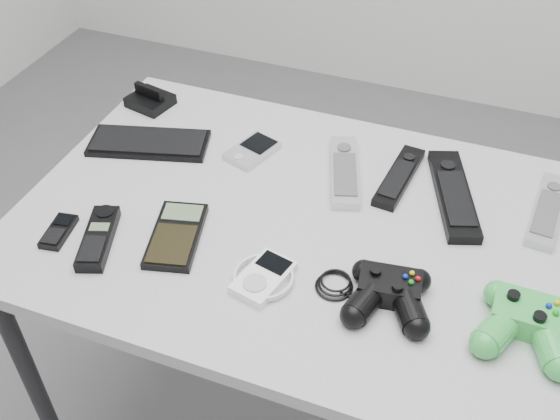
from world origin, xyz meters
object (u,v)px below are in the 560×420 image
(remote_black_b, at_px, (454,194))
(mobile_phone, at_px, (59,231))
(pda, at_px, (252,150))
(remote_black_a, at_px, (399,176))
(desk, at_px, (316,249))
(remote_silver_b, at_px, (547,210))
(cordless_handset, at_px, (98,238))
(calculator, at_px, (176,235))
(mp3_player, at_px, (263,277))
(controller_green, at_px, (527,321))
(pda_keyboard, at_px, (149,142))
(remote_silver_a, at_px, (345,171))
(controller_black, at_px, (389,292))

(remote_black_b, bearing_deg, mobile_phone, -170.84)
(pda, xyz_separation_m, remote_black_a, (0.30, 0.02, 0.00))
(desk, height_order, remote_black_b, remote_black_b)
(remote_silver_b, bearing_deg, cordless_handset, -148.62)
(remote_black_a, xyz_separation_m, mobile_phone, (-0.53, -0.36, -0.00))
(pda, bearing_deg, cordless_handset, -95.83)
(desk, bearing_deg, calculator, -150.98)
(mp3_player, distance_m, controller_green, 0.42)
(pda_keyboard, bearing_deg, remote_black_b, -10.77)
(pda_keyboard, xyz_separation_m, remote_black_a, (0.51, 0.07, 0.00))
(pda_keyboard, relative_size, mp3_player, 2.23)
(pda, distance_m, remote_silver_a, 0.20)
(remote_black_a, relative_size, cordless_handset, 1.29)
(remote_black_a, height_order, calculator, remote_black_a)
(desk, xyz_separation_m, mobile_phone, (-0.42, -0.19, 0.07))
(remote_silver_a, bearing_deg, controller_green, -54.47)
(remote_silver_a, height_order, remote_black_a, remote_silver_a)
(remote_silver_b, bearing_deg, remote_black_b, -168.69)
(pda_keyboard, distance_m, mp3_player, 0.45)
(pda_keyboard, xyz_separation_m, cordless_handset, (0.06, -0.29, 0.00))
(mp3_player, xyz_separation_m, controller_green, (0.41, 0.04, 0.02))
(mobile_phone, bearing_deg, pda_keyboard, 77.40)
(controller_green, bearing_deg, remote_black_b, 120.22)
(remote_silver_b, bearing_deg, calculator, -148.44)
(desk, bearing_deg, controller_green, -17.75)
(desk, distance_m, pda, 0.26)
(pda_keyboard, bearing_deg, desk, -30.32)
(desk, xyz_separation_m, cordless_handset, (-0.34, -0.18, 0.08))
(pda_keyboard, distance_m, remote_silver_a, 0.41)
(pda, relative_size, remote_black_b, 0.43)
(desk, distance_m, mp3_player, 0.18)
(remote_black_a, height_order, cordless_handset, cordless_handset)
(controller_green, bearing_deg, desk, 163.33)
(remote_silver_b, relative_size, calculator, 1.26)
(pda_keyboard, height_order, controller_black, controller_black)
(remote_black_b, bearing_deg, remote_silver_a, 162.02)
(desk, xyz_separation_m, calculator, (-0.22, -0.12, 0.07))
(mobile_phone, bearing_deg, pda, 47.06)
(calculator, bearing_deg, remote_black_b, 18.59)
(pda, xyz_separation_m, mobile_phone, (-0.23, -0.34, -0.00))
(remote_silver_b, distance_m, calculator, 0.68)
(remote_black_a, height_order, mobile_phone, remote_black_a)
(pda, bearing_deg, mp3_player, -45.91)
(pda, height_order, calculator, same)
(pda_keyboard, distance_m, pda, 0.22)
(mp3_player, distance_m, controller_black, 0.21)
(pda, relative_size, mobile_phone, 1.26)
(cordless_handset, bearing_deg, mp3_player, -15.80)
(remote_black_b, bearing_deg, pda_keyboard, 165.61)
(desk, bearing_deg, remote_silver_b, 24.41)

